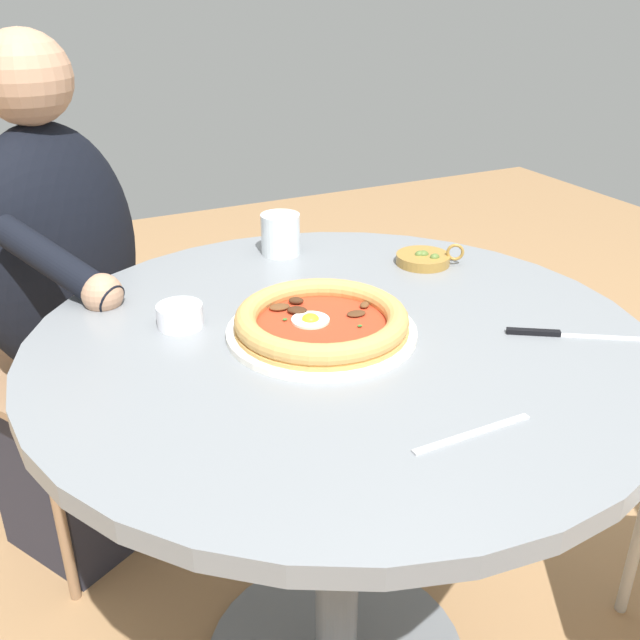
{
  "coord_description": "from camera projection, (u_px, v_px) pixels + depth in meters",
  "views": [
    {
      "loc": [
        0.47,
        0.88,
        1.24
      ],
      "look_at": [
        0.04,
        0.0,
        0.77
      ],
      "focal_mm": 40.34,
      "sensor_mm": 36.0,
      "label": 1
    }
  ],
  "objects": [
    {
      "name": "pizza_on_plate",
      "position": [
        321.0,
        323.0,
        1.11
      ],
      "size": [
        0.3,
        0.3,
        0.04
      ],
      "color": "white",
      "rests_on": "dining_table"
    },
    {
      "name": "diner_person",
      "position": [
        70.0,
        342.0,
        1.56
      ],
      "size": [
        0.44,
        0.58,
        1.15
      ],
      "color": "#282833",
      "rests_on": "ground"
    },
    {
      "name": "ramekin_capers",
      "position": [
        180.0,
        315.0,
        1.13
      ],
      "size": [
        0.07,
        0.07,
        0.04
      ],
      "color": "white",
      "rests_on": "dining_table"
    },
    {
      "name": "fork_utensil",
      "position": [
        473.0,
        434.0,
        0.87
      ],
      "size": [
        0.17,
        0.01,
        0.0
      ],
      "color": "#BCBCC1",
      "rests_on": "dining_table"
    },
    {
      "name": "dining_table",
      "position": [
        339.0,
        417.0,
        1.18
      ],
      "size": [
        0.97,
        0.97,
        0.74
      ],
      "color": "gray",
      "rests_on": "ground"
    },
    {
      "name": "steak_knife",
      "position": [
        553.0,
        334.0,
        1.11
      ],
      "size": [
        0.18,
        0.12,
        0.01
      ],
      "color": "silver",
      "rests_on": "dining_table"
    },
    {
      "name": "cafe_chair_diner",
      "position": [
        32.0,
        329.0,
        1.64
      ],
      "size": [
        0.56,
        0.56,
        0.83
      ],
      "color": "#957050",
      "rests_on": "ground"
    },
    {
      "name": "olive_pan",
      "position": [
        424.0,
        259.0,
        1.38
      ],
      "size": [
        0.12,
        0.1,
        0.04
      ],
      "color": "olive",
      "rests_on": "dining_table"
    },
    {
      "name": "water_glass",
      "position": [
        281.0,
        236.0,
        1.42
      ],
      "size": [
        0.08,
        0.08,
        0.08
      ],
      "color": "silver",
      "rests_on": "dining_table"
    }
  ]
}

